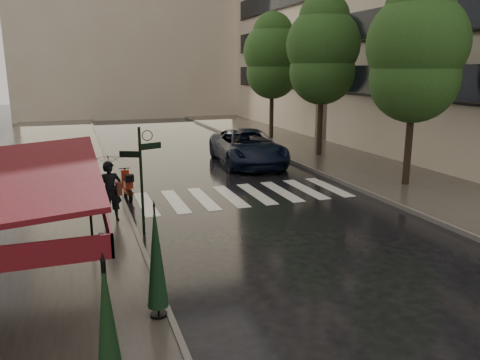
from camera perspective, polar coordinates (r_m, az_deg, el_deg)
ground at (r=11.49m, az=-3.39°, el=-10.57°), size 120.00×120.00×0.00m
sidewalk_near at (r=22.64m, az=-23.21°, el=0.56°), size 6.00×60.00×0.12m
sidewalk_far at (r=26.12m, az=11.01°, el=2.99°), size 5.50×60.00×0.12m
curb_near at (r=22.62m, az=-15.51°, el=1.19°), size 0.12×60.00×0.16m
curb_far at (r=24.83m, az=5.42°, el=2.68°), size 0.12×60.00×0.16m
crosswalk at (r=17.76m, az=0.42°, el=-1.82°), size 7.85×3.20×0.01m
signpost at (r=13.51m, az=-11.94°, el=1.00°), size 1.17×0.29×3.10m
haussmann_far at (r=41.23m, az=9.17°, el=19.61°), size 8.00×16.00×18.50m
backdrop_building at (r=48.75m, az=-13.26°, el=19.34°), size 22.00×6.00×20.00m
tree_near at (r=19.60m, az=20.70°, el=14.48°), size 3.80×3.80×7.99m
tree_mid at (r=25.35m, az=10.06°, el=15.29°), size 3.80×3.80×8.34m
tree_far at (r=31.72m, az=3.96°, el=14.79°), size 3.80×3.80×8.16m
pedestrian_with_umbrella at (r=14.54m, az=-15.68°, el=1.58°), size 1.19×1.21×2.55m
scooter at (r=17.71m, az=-13.53°, el=-0.66°), size 0.42×1.57×1.03m
parked_car at (r=23.39m, az=0.91°, el=4.02°), size 3.31×6.37×1.72m
parasol_front at (r=8.81m, az=-10.18°, el=-9.22°), size 0.39×0.39×2.21m
parasol_back at (r=6.12m, az=-15.69°, el=-18.86°), size 0.46×0.46×2.47m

